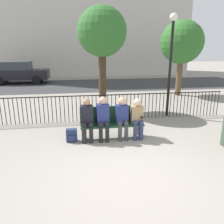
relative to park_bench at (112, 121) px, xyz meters
The scene contains 13 objects.
ground_plane 2.09m from the park_bench, 90.00° to the right, with size 80.00×80.00×0.00m, color gray.
park_bench is the anchor object (origin of this frame).
seated_person_0 0.74m from the park_bench, 169.64° to the right, with size 0.34×0.39×1.22m.
seated_person_1 0.35m from the park_bench, 153.86° to the right, with size 0.34×0.39×1.25m.
seated_person_2 0.37m from the park_bench, 24.53° to the right, with size 0.34×0.39×1.22m.
seated_person_3 0.75m from the park_bench, 10.39° to the right, with size 0.34×0.39×1.16m.
backpack 1.19m from the park_bench, behind, with size 0.30×0.20×0.37m.
fence_railing 1.66m from the park_bench, 90.56° to the left, with size 9.01×0.03×0.95m.
tree_0 7.61m from the park_bench, 50.07° to the left, with size 2.27×2.27×4.00m.
tree_1 3.95m from the park_bench, 88.29° to the left, with size 1.92×1.92×4.11m.
lamp_post 3.65m from the park_bench, 36.88° to the left, with size 0.28×0.28×3.71m.
street_surface 9.98m from the park_bench, 90.00° to the left, with size 24.00×6.00×0.01m.
parked_car_0 12.73m from the park_bench, 114.64° to the left, with size 4.20×1.94×1.62m.
Camera 1 is at (-0.91, -3.86, 2.49)m, focal length 35.00 mm.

